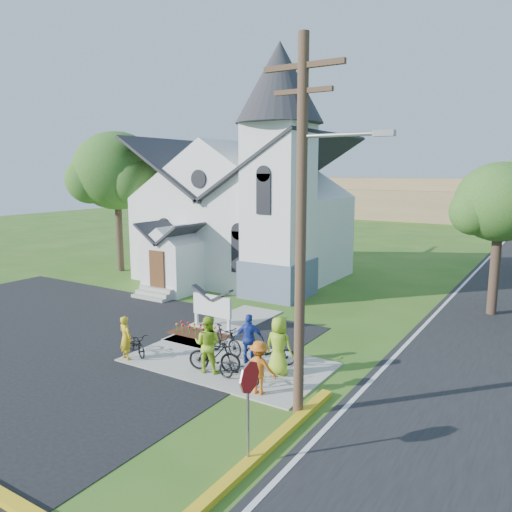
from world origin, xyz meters
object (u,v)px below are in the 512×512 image
Objects in this scene: bike_1 at (225,340)px; cyclist_2 at (249,339)px; stop_sign at (249,391)px; cyclist_4 at (279,346)px; bike_0 at (137,344)px; cyclist_0 at (126,338)px; bike_3 at (215,356)px; bike_2 at (270,351)px; cyclist_3 at (259,367)px; utility_pole at (303,220)px; cyclist_1 at (208,344)px; church_sign at (212,306)px; bike_4 at (239,369)px.

bike_1 is 1.02× the size of cyclist_2.
stop_sign is at bearing -126.27° from bike_1.
bike_0 is at bearing 10.92° from cyclist_4.
cyclist_4 is at bearing -52.98° from bike_0.
cyclist_4 is (5.24, 1.71, 0.18)m from cyclist_0.
bike_1 is at bearing 7.61° from bike_3.
bike_2 is at bearing -142.87° from cyclist_0.
stop_sign is 8.06m from bike_0.
cyclist_2 is at bearing -58.72° from cyclist_3.
cyclist_0 is 5.52m from cyclist_4.
bike_0 is 5.48m from cyclist_3.
cyclist_1 is (-3.93, 0.96, -4.41)m from utility_pole.
bike_2 is at bearing -176.53° from cyclist_2.
cyclist_0 is at bearing 94.48° from bike_2.
cyclist_0 is at bearing -6.98° from cyclist_3.
cyclist_1 is at bearing 137.54° from stop_sign.
utility_pole is at bearing 151.53° from cyclist_1.
cyclist_4 reaches higher than bike_0.
church_sign is at bearing 58.82° from bike_1.
bike_3 reaches higher than bike_4.
cyclist_3 is at bearing -179.56° from bike_2.
bike_4 is (4.51, -0.02, 0.02)m from bike_0.
bike_1 is at bearing -88.54° from cyclist_1.
bike_0 is at bearing 153.83° from stop_sign.
bike_0 is 3.20m from bike_1.
utility_pole is 4.03× the size of stop_sign.
cyclist_1 is at bearing -20.97° from cyclist_3.
cyclist_2 reaches higher than bike_1.
church_sign is 3.97m from bike_0.
bike_3 is at bearing -24.51° from cyclist_3.
bike_2 is 1.79m from bike_4.
cyclist_1 is 1.04× the size of bike_3.
cyclist_0 reaches higher than bike_0.
bike_0 is 5.41m from cyclist_4.
bike_2 reaches higher than bike_0.
stop_sign is 5.47m from bike_3.
church_sign is 4.43m from cyclist_0.
stop_sign reaches higher than cyclist_3.
church_sign is 1.41× the size of bike_0.
cyclist_4 is at bearing -88.65° from bike_1.
cyclist_4 reaches higher than cyclist_1.
bike_3 is (-3.73, 1.06, -4.81)m from utility_pole.
cyclist_0 is at bearing -96.48° from church_sign.
cyclist_0 is at bearing 177.57° from utility_pole.
cyclist_2 is 1.36m from cyclist_4.
bike_0 is (-7.13, 3.51, -1.32)m from stop_sign.
cyclist_1 is at bearing -157.23° from cyclist_0.
cyclist_0 reaches higher than bike_3.
cyclist_4 is (-1.89, 4.71, -0.77)m from stop_sign.
bike_2 is (1.46, 1.61, -0.48)m from cyclist_1.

